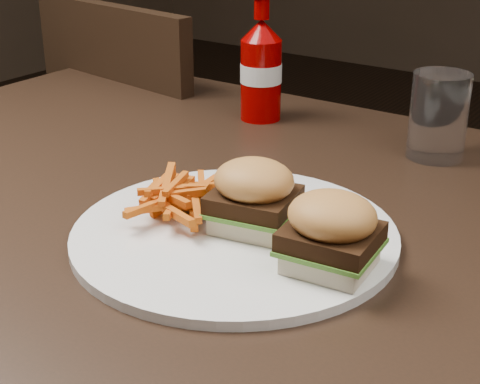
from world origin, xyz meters
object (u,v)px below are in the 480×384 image
Objects in this scene: plate at (235,235)px; tumbler at (438,117)px; ketchup_bottle at (261,81)px; dining_table at (225,205)px; chair_far at (192,202)px.

tumbler reaches higher than plate.
tumbler is at bearing -1.09° from ketchup_bottle.
ketchup_bottle reaches higher than dining_table.
plate reaches higher than dining_table.
tumbler is (0.28, -0.01, -0.01)m from ketchup_bottle.
ketchup_bottle is (-0.12, 0.26, 0.08)m from dining_table.
plate is at bearing -49.41° from dining_table.
ketchup_bottle is at bearing 114.53° from dining_table.
chair_far is 0.56m from ketchup_bottle.
plate is at bearing 140.04° from chair_far.
chair_far is at bearing 131.92° from plate.
tumbler is (0.17, 0.25, 0.08)m from dining_table.
dining_table is at bearing -65.47° from ketchup_bottle.
plate is (0.08, -0.10, 0.03)m from dining_table.
ketchup_bottle is (-0.20, 0.36, 0.06)m from plate.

